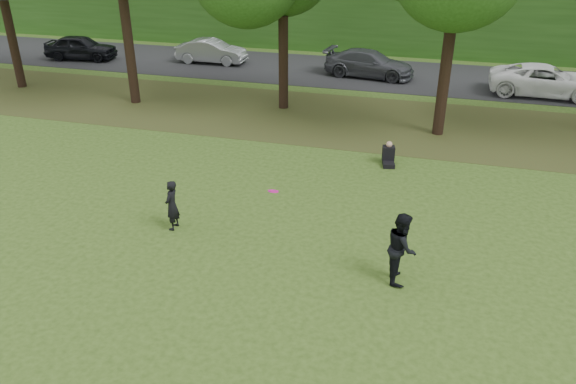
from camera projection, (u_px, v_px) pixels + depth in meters
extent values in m
plane|color=#304716|center=(245.00, 295.00, 13.29)|extent=(120.00, 120.00, 0.00)
cube|color=#4D361B|center=(344.00, 119.00, 24.49)|extent=(60.00, 7.00, 0.01)
cube|color=black|center=(370.00, 73.00, 31.37)|extent=(70.00, 7.00, 0.02)
cube|color=#254D16|center=(386.00, 11.00, 35.42)|extent=(70.00, 3.00, 5.00)
imported|color=black|center=(172.00, 205.00, 15.77)|extent=(0.36, 0.54, 1.49)
imported|color=black|center=(402.00, 247.00, 13.47)|extent=(0.82, 0.98, 1.83)
imported|color=black|center=(81.00, 47.00, 34.04)|extent=(4.43, 2.23, 1.45)
imported|color=gray|center=(211.00, 51.00, 33.26)|extent=(4.19, 1.52, 1.37)
imported|color=#44464D|center=(369.00, 64.00, 30.49)|extent=(5.09, 2.62, 1.41)
imported|color=white|center=(546.00, 80.00, 27.35)|extent=(5.34, 2.59, 1.46)
cylinder|color=#FF15A7|center=(273.00, 191.00, 14.01)|extent=(0.33, 0.32, 0.10)
cube|color=black|center=(389.00, 164.00, 19.99)|extent=(0.51, 0.63, 0.16)
cube|color=black|center=(388.00, 154.00, 20.11)|extent=(0.48, 0.42, 0.56)
sphere|color=tan|center=(389.00, 144.00, 19.95)|extent=(0.22, 0.22, 0.22)
cylinder|color=black|center=(13.00, 45.00, 28.10)|extent=(0.44, 0.44, 4.28)
cylinder|color=black|center=(129.00, 48.00, 25.56)|extent=(0.44, 0.44, 5.08)
cylinder|color=black|center=(283.00, 63.00, 25.06)|extent=(0.44, 0.44, 4.12)
cylinder|color=black|center=(444.00, 78.00, 21.89)|extent=(0.44, 0.44, 4.62)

